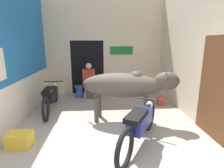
# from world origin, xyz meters

# --- Properties ---
(ground_plane) EXTENTS (30.00, 30.00, 0.00)m
(ground_plane) POSITION_xyz_m (0.00, 0.00, 0.00)
(ground_plane) COLOR #9E9389
(wall_left_shopfront) EXTENTS (0.25, 4.18, 3.64)m
(wall_left_shopfront) POSITION_xyz_m (-2.28, 2.08, 1.76)
(wall_left_shopfront) COLOR #236BAD
(wall_left_shopfront) RESTS_ON ground_plane
(wall_back_with_doorway) EXTENTS (4.39, 0.93, 3.64)m
(wall_back_with_doorway) POSITION_xyz_m (-0.25, 4.44, 1.51)
(wall_back_with_doorway) COLOR beige
(wall_back_with_doorway) RESTS_ON ground_plane
(wall_right_with_door) EXTENTS (0.22, 4.18, 3.64)m
(wall_right_with_door) POSITION_xyz_m (2.28, 2.04, 1.79)
(wall_right_with_door) COLOR beige
(wall_right_with_door) RESTS_ON ground_plane
(cow) EXTENTS (2.38, 1.05, 1.35)m
(cow) POSITION_xyz_m (0.49, 1.54, 0.93)
(cow) COLOR #4C4238
(cow) RESTS_ON ground_plane
(motorcycle_near) EXTENTS (1.16, 1.87, 0.79)m
(motorcycle_near) POSITION_xyz_m (0.58, 0.45, 0.46)
(motorcycle_near) COLOR black
(motorcycle_near) RESTS_ON ground_plane
(motorcycle_far) EXTENTS (0.58, 2.15, 0.75)m
(motorcycle_far) POSITION_xyz_m (-1.61, 2.44, 0.44)
(motorcycle_far) COLOR black
(motorcycle_far) RESTS_ON ground_plane
(shopkeeper_seated) EXTENTS (0.44, 0.34, 1.25)m
(shopkeeper_seated) POSITION_xyz_m (-0.57, 3.61, 0.65)
(shopkeeper_seated) COLOR brown
(shopkeeper_seated) RESTS_ON ground_plane
(plastic_stool) EXTENTS (0.36, 0.36, 0.42)m
(plastic_stool) POSITION_xyz_m (-0.93, 3.66, 0.23)
(plastic_stool) COLOR #2856B2
(plastic_stool) RESTS_ON ground_plane
(crate) EXTENTS (0.44, 0.32, 0.28)m
(crate) POSITION_xyz_m (-1.72, 0.57, 0.14)
(crate) COLOR gold
(crate) RESTS_ON ground_plane
(bucket) EXTENTS (0.26, 0.26, 0.26)m
(bucket) POSITION_xyz_m (1.77, 2.67, 0.13)
(bucket) COLOR #C63D33
(bucket) RESTS_ON ground_plane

